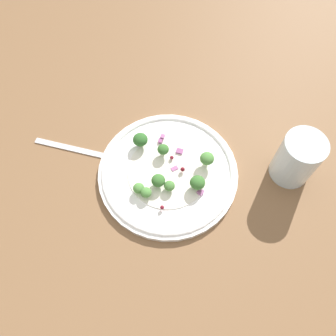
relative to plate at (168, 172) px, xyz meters
The scene contains 23 objects.
ground_plane 3.21cm from the plate, 78.44° to the left, with size 180.00×180.00×2.00cm, color brown.
plate is the anchor object (origin of this frame).
dressing_pool 0.44cm from the plate, 165.07° to the left, with size 16.04×16.04×0.20cm, color white.
broccoli_floret_0 4.07cm from the plate, ahead, with size 2.63×2.63×2.66cm.
broccoli_floret_1 8.58cm from the plate, 111.03° to the right, with size 2.99×2.99×3.02cm.
broccoli_floret_2 7.18cm from the plate, 25.83° to the right, with size 2.14×2.14×2.16cm.
broccoli_floret_3 4.18cm from the plate, 30.70° to the left, with size 2.08×2.08×2.11cm.
broccoli_floret_4 8.19cm from the plate, 128.46° to the left, with size 2.76×2.76×2.80cm.
broccoli_floret_5 4.61cm from the plate, 139.42° to the right, with size 2.28×2.28×2.31cm.
broccoli_floret_6 6.80cm from the plate, 11.97° to the right, with size 2.09×2.09×2.11cm.
broccoli_floret_7 6.88cm from the plate, 89.52° to the left, with size 2.91×2.91×2.95cm.
cranberry_0 3.03cm from the plate, 168.61° to the right, with size 0.75×0.75×0.75cm, color maroon.
cranberry_1 7.96cm from the plate, 17.60° to the left, with size 0.76×0.76×0.76cm, color maroon.
cranberry_2 6.48cm from the plate, 23.58° to the right, with size 0.89×0.89×0.89cm, color maroon.
cranberry_3 2.87cm from the plate, 119.29° to the left, with size 0.86×0.86×0.86cm, color maroon.
cranberry_4 3.24cm from the plate, ahead, with size 0.89×0.89×0.89cm, color maroon.
onion_bit_0 5.04cm from the plate, behind, with size 1.36×1.13×0.58cm, color #934C84.
onion_bit_1 7.88cm from the plate, 145.00° to the right, with size 0.82×0.95×0.48cm, color #A35B93.
onion_bit_2 7.01cm from the plate, 140.33° to the right, with size 0.94×0.82×0.44cm, color #934C84.
onion_bit_3 7.74cm from the plate, 80.06° to the left, with size 1.12×1.13×0.42cm, color #A35B93.
onion_bit_4 1.49cm from the plate, 139.50° to the left, with size 0.85×1.36×0.35cm, color #A35B93.
fork 18.50cm from the plate, 79.95° to the right, with size 5.69×18.56×0.50cm.
water_glass 24.62cm from the plate, 118.12° to the left, with size 7.81×7.81×10.68cm, color silver.
Camera 1 is at (26.34, 10.95, 60.99)cm, focal length 36.27 mm.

